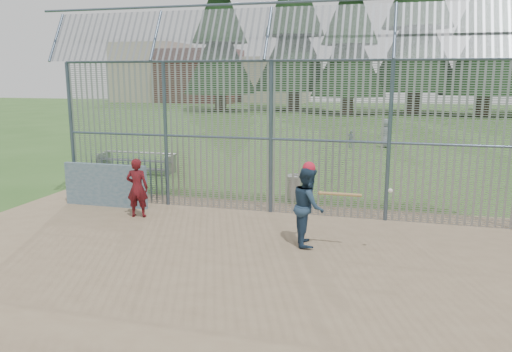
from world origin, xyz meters
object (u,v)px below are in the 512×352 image
(trash_can, at_px, (295,188))
(bleacher, at_px, (136,162))
(onlooker, at_px, (137,188))
(dugout_wall, at_px, (106,185))
(batter, at_px, (308,206))

(trash_can, height_order, bleacher, trash_can)
(onlooker, xyz_separation_m, bleacher, (-3.04, 5.57, -0.38))
(dugout_wall, xyz_separation_m, onlooker, (1.38, -0.74, 0.17))
(dugout_wall, height_order, batter, batter)
(dugout_wall, distance_m, bleacher, 5.11)
(batter, distance_m, onlooker, 4.71)
(onlooker, height_order, trash_can, onlooker)
(dugout_wall, xyz_separation_m, bleacher, (-1.66, 4.83, -0.21))
(bleacher, bearing_deg, batter, -40.64)
(batter, height_order, onlooker, batter)
(dugout_wall, xyz_separation_m, trash_can, (4.98, 2.13, -0.24))
(dugout_wall, xyz_separation_m, batter, (5.99, -1.74, 0.26))
(dugout_wall, distance_m, batter, 6.24)
(dugout_wall, distance_m, onlooker, 1.58)
(onlooker, bearing_deg, trash_can, -151.42)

